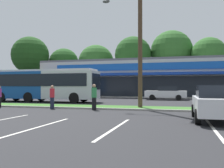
% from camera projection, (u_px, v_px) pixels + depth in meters
% --- Properties ---
extents(grass_median, '(56.00, 2.20, 0.12)m').
position_uv_depth(grass_median, '(64.00, 106.00, 18.42)').
color(grass_median, '#386B28').
rests_on(grass_median, ground_plane).
extents(curb_lip, '(56.00, 0.24, 0.12)m').
position_uv_depth(curb_lip, '(56.00, 107.00, 17.24)').
color(curb_lip, '#99968C').
rests_on(curb_lip, ground_plane).
extents(parking_stripe_2, '(0.12, 4.80, 0.01)m').
position_uv_depth(parking_stripe_2, '(39.00, 127.00, 9.32)').
color(parking_stripe_2, silver).
rests_on(parking_stripe_2, ground_plane).
extents(parking_stripe_3, '(0.12, 4.80, 0.01)m').
position_uv_depth(parking_stripe_3, '(115.00, 128.00, 9.02)').
color(parking_stripe_3, silver).
rests_on(parking_stripe_3, ground_plane).
extents(parking_stripe_4, '(0.12, 4.80, 0.01)m').
position_uv_depth(parking_stripe_4, '(214.00, 129.00, 8.86)').
color(parking_stripe_4, silver).
rests_on(parking_stripe_4, ground_plane).
extents(storefront_building, '(30.27, 12.85, 5.52)m').
position_uv_depth(storefront_building, '(143.00, 79.00, 38.61)').
color(storefront_building, beige).
rests_on(storefront_building, ground_plane).
extents(tree_far_left, '(7.95, 7.95, 12.31)m').
position_uv_depth(tree_far_left, '(30.00, 55.00, 52.23)').
color(tree_far_left, '#473323').
rests_on(tree_far_left, ground_plane).
extents(tree_left, '(6.74, 6.74, 10.17)m').
position_uv_depth(tree_left, '(64.00, 63.00, 54.75)').
color(tree_left, '#473323').
rests_on(tree_left, ground_plane).
extents(tree_mid_left, '(7.62, 7.62, 10.50)m').
position_uv_depth(tree_mid_left, '(96.00, 63.00, 52.02)').
color(tree_mid_left, '#473323').
rests_on(tree_mid_left, ground_plane).
extents(tree_mid, '(7.17, 7.17, 11.40)m').
position_uv_depth(tree_mid, '(133.00, 55.00, 47.61)').
color(tree_mid, '#473323').
rests_on(tree_mid, ground_plane).
extents(tree_mid_right, '(8.24, 8.24, 12.63)m').
position_uv_depth(tree_mid_right, '(172.00, 51.00, 47.88)').
color(tree_mid_right, '#473323').
rests_on(tree_mid_right, ground_plane).
extents(tree_right, '(6.26, 6.26, 10.54)m').
position_uv_depth(tree_right, '(209.00, 55.00, 44.10)').
color(tree_right, '#473323').
rests_on(tree_right, ground_plane).
extents(utility_pole, '(3.09, 2.40, 11.09)m').
position_uv_depth(utility_pole, '(138.00, 24.00, 16.85)').
color(utility_pole, '#4C3826').
rests_on(utility_pole, ground_plane).
extents(city_bus, '(11.56, 2.68, 3.25)m').
position_uv_depth(city_bus, '(43.00, 84.00, 24.66)').
color(city_bus, '#144793').
rests_on(city_bus, ground_plane).
extents(car_0, '(4.13, 2.00, 1.47)m').
position_uv_depth(car_0, '(54.00, 92.00, 32.09)').
color(car_0, '#515459').
rests_on(car_0, ground_plane).
extents(car_2, '(4.68, 1.95, 1.62)m').
position_uv_depth(car_2, '(166.00, 93.00, 28.07)').
color(car_2, silver).
rests_on(car_2, ground_plane).
extents(car_3, '(4.78, 1.94, 1.59)m').
position_uv_depth(car_3, '(18.00, 92.00, 33.25)').
color(car_3, maroon).
rests_on(car_3, ground_plane).
extents(car_4, '(1.90, 4.18, 1.61)m').
position_uv_depth(car_4, '(215.00, 103.00, 10.93)').
color(car_4, silver).
rests_on(car_4, ground_plane).
extents(pedestrian_mid, '(0.34, 0.34, 1.71)m').
position_uv_depth(pedestrian_mid, '(94.00, 97.00, 16.03)').
color(pedestrian_mid, black).
rests_on(pedestrian_mid, ground_plane).
extents(pedestrian_far, '(0.33, 0.33, 1.64)m').
position_uv_depth(pedestrian_far, '(52.00, 97.00, 16.92)').
color(pedestrian_far, '#1E2338').
rests_on(pedestrian_far, ground_plane).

